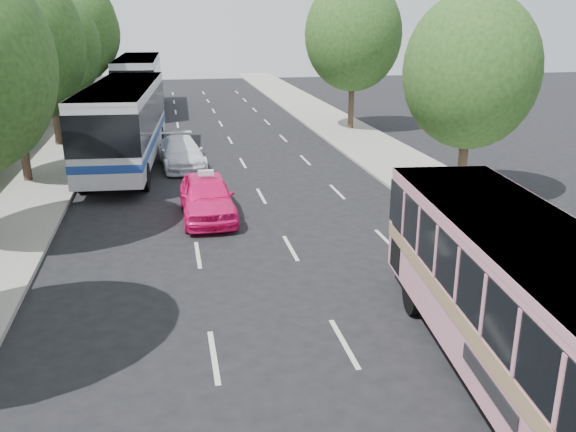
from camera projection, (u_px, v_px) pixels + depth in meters
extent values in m
plane|color=black|center=(283.00, 307.00, 15.27)|extent=(120.00, 120.00, 0.00)
cube|color=#9E998E|center=(56.00, 153.00, 32.32)|extent=(4.00, 90.00, 0.15)
cube|color=#9E998E|center=(362.00, 141.00, 35.47)|extent=(4.00, 90.00, 0.12)
cube|color=#9E998E|center=(17.00, 139.00, 31.73)|extent=(0.30, 90.00, 1.50)
cylinder|color=#38281E|center=(23.00, 140.00, 26.12)|extent=(0.36, 0.36, 3.80)
ellipsoid|color=#1F4318|center=(10.00, 44.00, 24.87)|extent=(6.00, 6.00, 6.90)
sphere|color=#1F4318|center=(14.00, 13.00, 24.29)|extent=(3.90, 3.90, 3.90)
cylinder|color=#38281E|center=(56.00, 116.00, 33.64)|extent=(0.36, 0.36, 3.50)
ellipsoid|color=#1F4318|center=(48.00, 47.00, 32.49)|extent=(5.52, 5.52, 6.35)
sphere|color=#1F4318|center=(52.00, 25.00, 31.95)|extent=(3.59, 3.59, 3.59)
cylinder|color=#38281E|center=(76.00, 94.00, 41.04)|extent=(0.36, 0.36, 3.99)
ellipsoid|color=#1F4318|center=(69.00, 29.00, 39.73)|extent=(6.30, 6.30, 7.24)
sphere|color=#1F4318|center=(73.00, 8.00, 39.13)|extent=(4.09, 4.09, 4.09)
cylinder|color=#38281E|center=(87.00, 84.00, 48.50)|extent=(0.36, 0.36, 3.72)
ellipsoid|color=#1F4318|center=(81.00, 32.00, 47.28)|extent=(5.88, 5.88, 6.76)
sphere|color=#1F4318|center=(85.00, 17.00, 46.71)|extent=(3.82, 3.82, 3.82)
cylinder|color=#38281E|center=(463.00, 160.00, 23.84)|extent=(0.36, 0.36, 3.23)
ellipsoid|color=#1F4318|center=(471.00, 71.00, 22.78)|extent=(5.10, 5.10, 5.87)
sphere|color=#1F4318|center=(488.00, 43.00, 22.26)|extent=(3.32, 3.31, 3.31)
cylinder|color=#38281E|center=(351.00, 100.00, 38.72)|extent=(0.36, 0.36, 3.80)
ellipsoid|color=#1F4318|center=(353.00, 35.00, 37.48)|extent=(6.00, 6.00, 6.90)
sphere|color=#1F4318|center=(362.00, 14.00, 36.90)|extent=(3.90, 3.90, 3.90)
cube|color=pink|center=(519.00, 295.00, 11.68)|extent=(3.56, 10.20, 2.68)
cube|color=#9E7A59|center=(517.00, 310.00, 11.78)|extent=(3.60, 10.23, 0.35)
cube|color=black|center=(522.00, 272.00, 11.53)|extent=(3.61, 10.24, 1.10)
cube|color=pink|center=(527.00, 233.00, 11.29)|extent=(3.58, 10.22, 0.16)
cylinder|color=black|center=(414.00, 294.00, 14.84)|extent=(0.41, 1.07, 1.04)
cylinder|color=black|center=(501.00, 290.00, 15.03)|extent=(0.41, 1.07, 1.04)
imported|color=#FC1572|center=(207.00, 196.00, 21.90)|extent=(1.93, 4.67, 1.58)
imported|color=white|center=(181.00, 153.00, 29.37)|extent=(2.39, 4.98, 1.40)
cube|color=silver|center=(125.00, 120.00, 28.99)|extent=(3.70, 13.29, 3.34)
cube|color=black|center=(124.00, 111.00, 28.86)|extent=(3.75, 13.33, 1.64)
cube|color=navy|center=(126.00, 137.00, 29.25)|extent=(3.74, 13.32, 0.33)
cube|color=silver|center=(122.00, 86.00, 28.49)|extent=(3.72, 13.32, 0.15)
cylinder|color=black|center=(114.00, 139.00, 33.28)|extent=(0.43, 1.23, 1.20)
cylinder|color=black|center=(160.00, 138.00, 33.58)|extent=(0.43, 1.23, 1.20)
cylinder|color=black|center=(83.00, 179.00, 25.03)|extent=(0.43, 1.23, 1.20)
cylinder|color=black|center=(145.00, 177.00, 25.32)|extent=(0.43, 1.23, 1.20)
cube|color=silver|center=(139.00, 80.00, 46.60)|extent=(3.22, 13.56, 3.43)
cube|color=black|center=(139.00, 74.00, 46.47)|extent=(3.27, 13.59, 1.69)
cube|color=navy|center=(140.00, 92.00, 46.87)|extent=(3.26, 13.58, 0.34)
cube|color=silver|center=(137.00, 58.00, 46.09)|extent=(3.24, 13.58, 0.16)
cylinder|color=black|center=(128.00, 96.00, 50.93)|extent=(0.39, 1.25, 1.24)
cylinder|color=black|center=(159.00, 96.00, 51.34)|extent=(0.39, 1.25, 1.24)
cylinder|color=black|center=(118.00, 112.00, 42.50)|extent=(0.39, 1.25, 1.24)
cylinder|color=black|center=(156.00, 111.00, 42.91)|extent=(0.39, 1.25, 1.24)
cube|color=silver|center=(206.00, 173.00, 21.62)|extent=(0.55, 0.19, 0.18)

